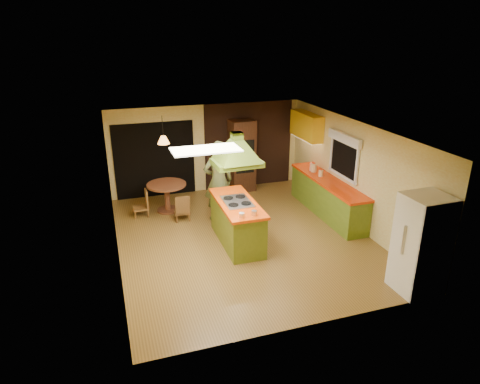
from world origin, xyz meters
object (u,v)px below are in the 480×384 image
object	(u,v)px
refrigerator	(421,244)
canister_large	(312,167)
kitchen_island	(237,222)
wall_oven	(242,156)
dining_table	(167,192)
man	(218,181)

from	to	relation	value
refrigerator	canister_large	bearing A→B (deg)	87.97
kitchen_island	wall_oven	bearing A→B (deg)	70.62
kitchen_island	refrigerator	size ratio (longest dim) A/B	1.07
kitchen_island	dining_table	size ratio (longest dim) A/B	1.96
man	refrigerator	size ratio (longest dim) A/B	1.09
man	refrigerator	bearing A→B (deg)	123.45
wall_oven	dining_table	world-z (taller)	wall_oven
canister_large	kitchen_island	bearing A→B (deg)	-149.11
kitchen_island	refrigerator	world-z (taller)	refrigerator
man	canister_large	bearing A→B (deg)	-173.96
refrigerator	canister_large	size ratio (longest dim) A/B	8.68
man	canister_large	xyz separation A→B (m)	(2.65, 0.23, 0.02)
kitchen_island	refrigerator	xyz separation A→B (m)	(2.53, -2.75, 0.42)
canister_large	man	bearing A→B (deg)	-175.12
man	dining_table	bearing A→B (deg)	-36.76
wall_oven	canister_large	size ratio (longest dim) A/B	9.76
kitchen_island	refrigerator	bearing A→B (deg)	-46.69
kitchen_island	wall_oven	xyz separation A→B (m)	(1.14, 3.11, 0.54)
kitchen_island	dining_table	bearing A→B (deg)	118.94
man	wall_oven	xyz separation A→B (m)	(1.19, 1.79, 0.03)
canister_large	refrigerator	bearing A→B (deg)	-90.93
wall_oven	dining_table	bearing A→B (deg)	-162.22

